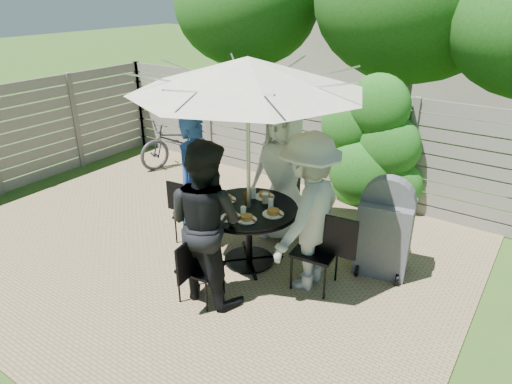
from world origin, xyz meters
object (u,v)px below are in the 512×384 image
Objects in this scene: person_right at (308,213)px; glass_back at (254,193)px; plate_front at (231,216)px; bbq_grill at (385,230)px; plate_left at (226,199)px; person_left at (198,183)px; glass_right at (271,204)px; glass_front at (243,212)px; plate_right at (273,213)px; glass_left at (227,200)px; bicycle at (181,141)px; chair_right at (316,265)px; syrup_jug at (247,199)px; plate_extra at (247,218)px; coffee_cup at (265,199)px; chair_back at (287,216)px; patio_table at (249,224)px; chair_front at (201,280)px; person_front at (205,222)px; umbrella at (248,74)px; plate_back at (264,195)px; person_back at (283,174)px; chair_left at (193,225)px.

glass_back is at bearing -105.52° from person_right.
bbq_grill reaches higher than plate_front.
plate_left is 1.86× the size of glass_back.
glass_right is (1.09, 0.11, -0.06)m from person_left.
plate_right is at bearing 45.93° from glass_front.
bicycle is at bearing 142.14° from glass_left.
plate_right is at bearing -155.95° from bbq_grill.
chair_right is at bearing 20.95° from plate_front.
bicycle is at bearing 145.78° from syrup_jug.
coffee_cup reaches higher than plate_extra.
plate_extra is at bearing -80.83° from coffee_cup.
chair_back is 1.11m from syrup_jug.
patio_table is at bearing -179.57° from plate_right.
plate_left is 0.15m from glass_left.
glass_right is (0.25, 1.07, 0.61)m from chair_front.
glass_right is 0.32m from syrup_jug.
person_front is at bearing -69.87° from glass_left.
chair_back is at bearing 90.49° from umbrella.
coffee_cup is (0.46, 0.22, 0.04)m from plate_left.
person_left is (-0.83, -0.01, -1.50)m from umbrella.
person_front is at bearing 34.37° from chair_right.
bicycle is at bearing 148.95° from glass_right.
plate_extra is 0.19× the size of bbq_grill.
patio_table is at bearing -157.57° from glass_right.
umbrella reaches higher than bicycle.
glass_back is at bearing 117.41° from plate_extra.
syrup_jug is at bearing -20.28° from bicycle.
plate_back is 0.32m from syrup_jug.
glass_left is (-0.25, -0.94, -0.10)m from person_back.
person_left is 13.39× the size of glass_front.
glass_left is (-0.26, 0.25, 0.05)m from plate_front.
plate_back is 1.86× the size of glass_back.
glass_back is 0.88× the size of syrup_jug.
plate_front is (0.83, -0.35, -0.11)m from person_left.
plate_right is at bearing -27.54° from chair_front.
person_front is 4.50m from bicycle.
umbrella is 3.08× the size of chair_front.
chair_back is 1.17m from plate_left.
person_left is 0.91m from plate_back.
person_front is 0.59m from glass_front.
bicycle is (-2.30, 2.23, 0.22)m from chair_left.
chair_right is 0.52× the size of person_right.
plate_front is (0.97, -0.35, 0.57)m from chair_left.
person_front is 1.04× the size of bicycle.
plate_right is at bearing -28.75° from glass_back.
person_back is 1.01× the size of person_right.
person_back is at bearing 113.88° from plate_right.
chair_back is at bearing 76.83° from glass_left.
person_left reaches higher than glass_left.
person_front is 7.34× the size of plate_front.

